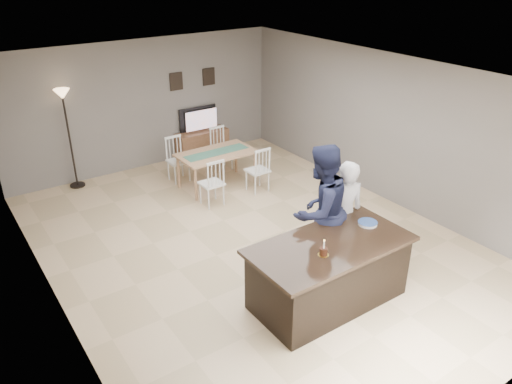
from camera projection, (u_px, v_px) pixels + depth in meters
floor at (252, 242)px, 8.10m from camera, size 8.00×8.00×0.00m
room_shell at (252, 145)px, 7.37m from camera, size 8.00×8.00×8.00m
kitchen_island at (329, 272)px, 6.57m from camera, size 2.15×1.10×0.90m
tv_console at (203, 144)px, 11.37m from camera, size 1.20×0.40×0.60m
television at (200, 119)px, 11.18m from camera, size 0.91×0.12×0.53m
tv_screen_glow at (202, 120)px, 11.12m from camera, size 0.78×0.00×0.78m
picture_frames at (193, 79)px, 10.86m from camera, size 1.10×0.02×0.38m
doorway at (116, 337)px, 4.32m from camera, size 0.00×2.10×2.65m
woman at (343, 215)px, 7.19m from camera, size 0.71×0.57×1.67m
man at (320, 211)px, 6.99m from camera, size 1.03×0.84×1.96m
birthday_cake at (324, 251)px, 6.11m from camera, size 0.14×0.14×0.22m
plate_stack at (368, 223)px, 6.80m from camera, size 0.27×0.27×0.04m
dining_table at (217, 158)px, 9.82m from camera, size 1.52×1.71×0.92m
floor_lamp at (65, 112)px, 9.38m from camera, size 0.30×0.30×1.97m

